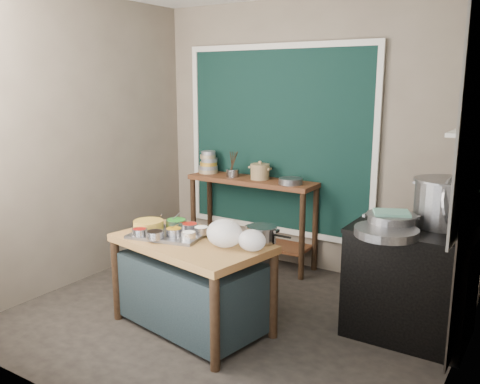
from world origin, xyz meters
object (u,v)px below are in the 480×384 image
Objects in this scene: ceramic_crock at (260,173)px; steamer at (391,222)px; prep_table at (192,284)px; saucepan at (262,234)px; stove_block at (410,283)px; condiment_tray at (169,234)px; utensil_cup at (233,173)px; yellow_basin at (149,226)px; stock_pot at (444,203)px; back_counter at (252,221)px.

ceramic_crock is 1.89m from steamer.
saucepan is (0.50, 0.25, 0.44)m from prep_table.
stove_block is 1.96m from condiment_tray.
condiment_tray is 1.62m from utensil_cup.
yellow_basin is 0.53× the size of stock_pot.
ceramic_crock is (-0.08, 1.59, 0.26)m from condiment_tray.
steamer is (1.99, -0.85, -0.05)m from utensil_cup.
yellow_basin is at bearing -94.83° from ceramic_crock.
yellow_basin is at bearing -178.23° from condiment_tray.
stove_block reaches higher than yellow_basin.
back_counter reaches higher than prep_table.
prep_table is 8.68× the size of utensil_cup.
prep_table is 1.73m from stove_block.
saucepan is at bearing -59.02° from ceramic_crock.
back_counter is 0.56m from ceramic_crock.
stock_pot is (1.97, -0.58, 0.04)m from ceramic_crock.
ceramic_crock is (0.13, 1.60, 0.22)m from yellow_basin.
utensil_cup is at bearing 156.74° from steamer.
utensil_cup is at bearing 161.84° from stove_block.
steamer is (-0.31, -0.31, -0.12)m from stock_pot.
yellow_basin is 1.73× the size of utensil_cup.
steamer reaches higher than yellow_basin.
stove_block is 2.16m from yellow_basin.
stock_pot is (1.17, 0.75, 0.25)m from saucepan.
yellow_basin is 1.94m from steamer.
back_counter is at bearing 124.29° from saucepan.
steamer reaches higher than stove_block.
yellow_basin is at bearing -158.64° from steamer.
condiment_tray is 1.75m from steamer.
steamer is (-0.14, -0.16, 0.52)m from stove_block.
utensil_cup reaches higher than back_counter.
ceramic_crock is at bearing 157.82° from stove_block.
saucepan is at bearing -152.86° from steamer.
back_counter reaches higher than condiment_tray.
utensil_cup is (-0.62, 1.55, 0.62)m from prep_table.
yellow_basin is (-0.44, -0.01, 0.42)m from prep_table.
stock_pot is (2.11, 1.02, 0.27)m from yellow_basin.
saucepan is at bearing -149.10° from stove_block.
back_counter is at bearing 164.43° from stock_pot.
ceramic_crock reaches higher than utensil_cup.
stove_block is (1.51, 0.85, 0.05)m from prep_table.
back_counter is 1.64m from saucepan.
saucepan is (-1.00, -0.60, 0.39)m from stove_block.
utensil_cup is at bearing -173.05° from ceramic_crock.
utensil_cup is 2.36m from stock_pot.
stove_block is at bearing 48.65° from steamer.
condiment_tray is 2.44× the size of saucepan.
steamer reaches higher than back_counter.
back_counter is 3.07× the size of stock_pot.
yellow_basin is at bearing -156.05° from stove_block.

